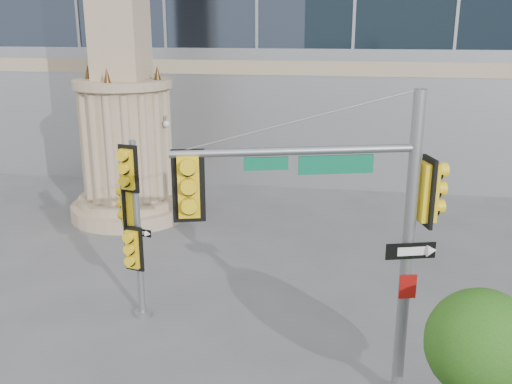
# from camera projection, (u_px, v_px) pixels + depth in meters

# --- Properties ---
(ground) EXTENTS (120.00, 120.00, 0.00)m
(ground) POSITION_uv_depth(u_px,v_px,m) (239.00, 363.00, 12.22)
(ground) COLOR #545456
(ground) RESTS_ON ground
(monument) EXTENTS (4.40, 4.40, 16.60)m
(monument) POSITION_uv_depth(u_px,v_px,m) (122.00, 67.00, 20.13)
(monument) COLOR tan
(monument) RESTS_ON ground
(main_signal_pole) EXTENTS (4.50, 1.70, 5.96)m
(main_signal_pole) POSITION_uv_depth(u_px,v_px,m) (351.00, 221.00, 9.94)
(main_signal_pole) COLOR slate
(main_signal_pole) RESTS_ON ground
(secondary_signal_pole) EXTENTS (0.77, 0.67, 4.44)m
(secondary_signal_pole) POSITION_uv_depth(u_px,v_px,m) (133.00, 217.00, 13.43)
(secondary_signal_pole) COLOR slate
(secondary_signal_pole) RESTS_ON ground
(street_tree) EXTENTS (1.87, 1.83, 2.92)m
(street_tree) POSITION_uv_depth(u_px,v_px,m) (483.00, 349.00, 9.27)
(street_tree) COLOR tan
(street_tree) RESTS_ON ground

